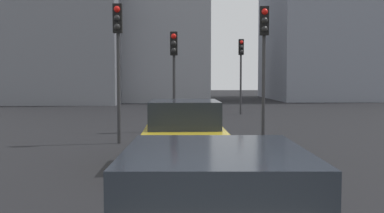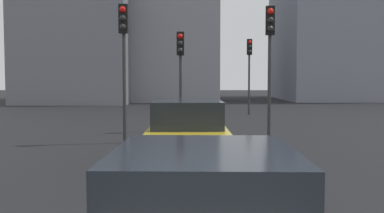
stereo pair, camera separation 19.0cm
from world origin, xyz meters
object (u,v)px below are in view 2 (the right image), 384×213
(traffic_light_near_right, at_px, (249,61))
(traffic_light_far_right, at_px, (124,44))
(traffic_light_near_left, at_px, (180,60))
(traffic_light_far_left, at_px, (270,45))
(car_yellow_lead, at_px, (187,134))

(traffic_light_near_right, relative_size, traffic_light_far_right, 0.99)
(traffic_light_near_left, height_order, traffic_light_far_left, traffic_light_far_left)
(traffic_light_near_left, distance_m, traffic_light_far_right, 3.58)
(traffic_light_near_left, relative_size, traffic_light_near_right, 0.89)
(car_yellow_lead, xyz_separation_m, traffic_light_far_left, (3.59, -2.54, 2.36))
(traffic_light_far_left, bearing_deg, traffic_light_far_right, -83.68)
(traffic_light_far_right, bearing_deg, traffic_light_far_left, 91.82)
(car_yellow_lead, height_order, traffic_light_near_right, traffic_light_near_right)
(traffic_light_far_left, bearing_deg, traffic_light_near_right, -178.45)
(traffic_light_near_right, bearing_deg, car_yellow_lead, -15.05)
(traffic_light_near_left, height_order, traffic_light_near_right, traffic_light_near_right)
(car_yellow_lead, distance_m, traffic_light_near_left, 6.96)
(traffic_light_far_left, bearing_deg, traffic_light_near_left, -130.92)
(traffic_light_far_left, relative_size, traffic_light_far_right, 0.99)
(car_yellow_lead, relative_size, traffic_light_far_right, 0.99)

